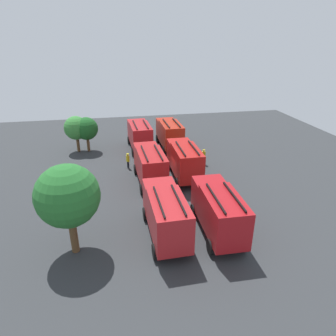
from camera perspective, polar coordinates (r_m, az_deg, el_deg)
The scene contains 16 objects.
ground_plane at distance 32.16m, azimuth -0.00°, elevation -2.28°, with size 56.95×56.95×0.00m, color #2D3033.
fire_truck_0 at distance 23.16m, azimuth 9.59°, elevation -7.78°, with size 7.25×2.86×3.88m.
fire_truck_1 at distance 31.85m, azimuth 3.12°, elevation 1.66°, with size 7.20×2.76×3.88m.
fire_truck_2 at distance 40.76m, azimuth 0.29°, elevation 6.72°, with size 7.25×2.89×3.88m.
fire_truck_3 at distance 22.45m, azimuth -0.45°, elevation -8.52°, with size 7.25×2.87×3.88m.
fire_truck_4 at distance 30.65m, azimuth -3.47°, elevation 0.73°, with size 7.28×2.96×3.88m.
fire_truck_5 at distance 40.28m, azimuth -5.44°, elevation 6.40°, with size 7.29×3.00×3.88m.
firefighter_0 at distance 35.93m, azimuth 6.81°, elevation 2.27°, with size 0.41×0.48×1.84m.
firefighter_1 at distance 34.53m, azimuth 5.35°, elevation 1.18°, with size 0.48×0.46×1.64m.
firefighter_2 at distance 34.96m, azimuth -7.67°, elevation 1.53°, with size 0.48×0.38×1.78m.
tree_0 at distance 20.89m, azimuth -18.60°, elevation -5.12°, with size 4.31×4.31×6.68m.
tree_1 at distance 40.72m, azimuth -15.29°, elevation 7.24°, with size 2.97×2.97×4.60m.
tree_2 at distance 40.98m, azimuth -17.14°, elevation 7.29°, with size 3.07×3.07×4.76m.
traffic_cone_0 at distance 35.20m, azimuth -4.53°, elevation 0.69°, with size 0.50×0.50×0.72m, color #F2600C.
traffic_cone_1 at distance 33.38m, azimuth 5.96°, elevation -0.80°, with size 0.44×0.44×0.63m, color #F2600C.
traffic_cone_2 at distance 35.68m, azimuth -6.21°, elevation 0.84°, with size 0.41×0.41×0.59m, color #F2600C.
Camera 1 is at (-28.35, 5.40, 14.19)m, focal length 31.93 mm.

